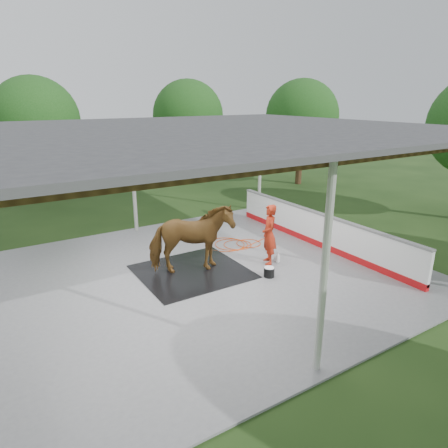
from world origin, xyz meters
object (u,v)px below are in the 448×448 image
dasher_board (317,230)px  wash_bucket (269,272)px  horse (191,239)px  handler (269,234)px

dasher_board → wash_bucket: size_ratio=26.91×
horse → wash_bucket: (1.67, -1.42, -0.85)m
handler → wash_bucket: bearing=-12.0°
dasher_board → wash_bucket: 3.13m
horse → wash_bucket: 2.35m
handler → wash_bucket: size_ratio=6.07×
handler → wash_bucket: 1.24m
handler → dasher_board: bearing=122.9°
wash_bucket → handler: bearing=53.4°
dasher_board → horse: horse is taller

